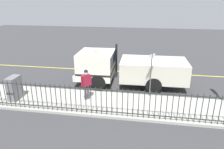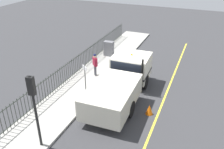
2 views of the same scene
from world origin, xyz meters
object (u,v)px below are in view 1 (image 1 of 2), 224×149
Objects in this scene: utility_cabinet at (14,88)px; traffic_cone at (143,71)px; worker_standing at (86,82)px; street_sign at (151,70)px; work_truck at (123,67)px.

utility_cabinet is 2.13× the size of traffic_cone.
street_sign reaches higher than worker_standing.
worker_standing is (2.76, -1.67, -0.03)m from work_truck.
street_sign is at bearing 102.63° from utility_cabinet.
traffic_cone is 0.24× the size of street_sign.
utility_cabinet is at bearing -77.37° from street_sign.
traffic_cone is 4.06m from street_sign.
work_truck reaches higher than traffic_cone.
traffic_cone is at bearing 12.81° from worker_standing.
worker_standing is 0.69× the size of street_sign.
work_truck is 3.22m from worker_standing.
street_sign is (3.80, 0.44, 1.37)m from traffic_cone.
utility_cabinet is (0.58, -3.87, -0.41)m from worker_standing.
work_truck is 4.12× the size of worker_standing.
utility_cabinet reaches higher than traffic_cone.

